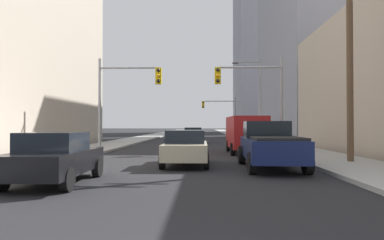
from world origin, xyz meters
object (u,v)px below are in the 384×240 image
object	(u,v)px
sedan_black	(55,157)
traffic_signal_near_right	(252,88)
cargo_van_red	(246,132)
pickup_truck_navy	(270,145)
sedan_beige	(186,148)
traffic_signal_far_right	(220,110)
traffic_signal_near_left	(127,89)
sedan_green	(193,135)

from	to	relation	value
sedan_black	traffic_signal_near_right	bearing A→B (deg)	58.21
cargo_van_red	traffic_signal_near_right	distance (m)	2.86
pickup_truck_navy	sedan_beige	size ratio (longest dim) A/B	1.30
pickup_truck_navy	sedan_black	distance (m)	8.13
sedan_black	traffic_signal_far_right	distance (m)	44.42
traffic_signal_near_right	traffic_signal_far_right	size ratio (longest dim) A/B	1.00
sedan_black	traffic_signal_near_left	size ratio (longest dim) A/B	0.71
cargo_van_red	traffic_signal_near_left	bearing A→B (deg)	176.39
pickup_truck_navy	traffic_signal_far_right	size ratio (longest dim) A/B	0.91
traffic_signal_near_right	sedan_beige	bearing A→B (deg)	-117.72
sedan_green	traffic_signal_near_right	distance (m)	12.79
pickup_truck_navy	sedan_black	size ratio (longest dim) A/B	1.29
sedan_black	sedan_green	distance (m)	24.08
traffic_signal_far_right	sedan_green	bearing A→B (deg)	-100.40
sedan_beige	traffic_signal_near_right	size ratio (longest dim) A/B	0.70
sedan_black	traffic_signal_near_right	distance (m)	14.67
traffic_signal_near_right	traffic_signal_far_right	world-z (taller)	same
traffic_signal_near_left	traffic_signal_far_right	size ratio (longest dim) A/B	1.00
sedan_black	sedan_green	size ratio (longest dim) A/B	1.00
pickup_truck_navy	sedan_green	size ratio (longest dim) A/B	1.29
sedan_green	traffic_signal_near_left	xyz separation A→B (m)	(-3.94, -11.67, 3.28)
pickup_truck_navy	sedan_black	xyz separation A→B (m)	(-7.09, -3.98, -0.16)
traffic_signal_near_left	sedan_beige	bearing A→B (deg)	-60.75
sedan_beige	traffic_signal_near_right	world-z (taller)	traffic_signal_near_right
sedan_green	traffic_signal_near_right	size ratio (longest dim) A/B	0.71
sedan_beige	cargo_van_red	bearing A→B (deg)	63.74
traffic_signal_near_left	traffic_signal_near_right	xyz separation A→B (m)	(7.98, 0.00, 0.01)
traffic_signal_near_left	traffic_signal_near_right	size ratio (longest dim) A/B	1.00
sedan_black	sedan_green	bearing A→B (deg)	81.67
cargo_van_red	sedan_black	world-z (taller)	cargo_van_red
traffic_signal_near_left	traffic_signal_near_right	distance (m)	7.98
sedan_beige	sedan_green	world-z (taller)	same
traffic_signal_near_left	traffic_signal_far_right	distance (m)	32.47
sedan_black	traffic_signal_near_left	world-z (taller)	traffic_signal_near_left
sedan_black	traffic_signal_near_right	size ratio (longest dim) A/B	0.71
traffic_signal_near_right	traffic_signal_far_right	xyz separation A→B (m)	(-0.39, 31.57, 0.04)
cargo_van_red	sedan_green	distance (m)	12.67
cargo_van_red	traffic_signal_far_right	world-z (taller)	traffic_signal_far_right
sedan_black	sedan_beige	world-z (taller)	same
cargo_van_red	traffic_signal_near_left	world-z (taller)	traffic_signal_near_left
sedan_black	sedan_beige	xyz separation A→B (m)	(3.66, 4.80, 0.00)
traffic_signal_near_left	traffic_signal_near_right	bearing A→B (deg)	0.00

